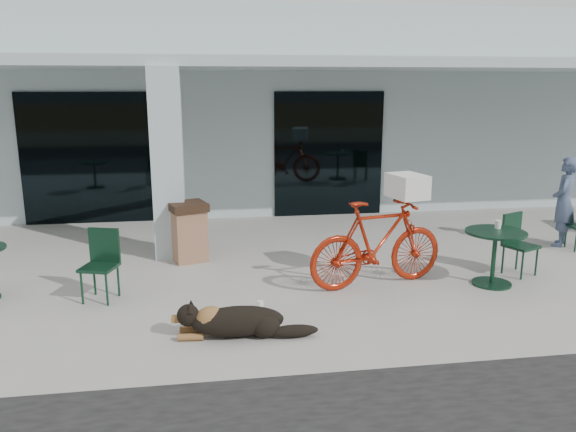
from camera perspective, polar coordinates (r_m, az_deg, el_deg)
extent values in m
plane|color=#A3A19A|center=(7.61, -1.08, -8.65)|extent=(80.00, 80.00, 0.00)
cube|color=#ABBDC2|center=(15.55, -5.33, 10.97)|extent=(22.00, 7.00, 4.50)
cube|color=black|center=(12.29, -19.34, 5.51)|extent=(2.80, 0.06, 2.70)
cube|color=black|center=(12.38, 4.15, 6.27)|extent=(2.40, 0.06, 2.70)
cube|color=#ABBDC2|center=(9.41, -12.13, 5.12)|extent=(0.50, 0.50, 3.12)
cube|color=#ABBDC2|center=(10.66, -3.80, 15.18)|extent=(22.00, 2.80, 0.18)
imported|color=#A4220D|center=(8.10, 9.07, -2.76)|extent=(2.18, 1.03, 1.26)
cube|color=white|center=(8.15, 12.02, 2.99)|extent=(0.53, 0.65, 0.34)
cylinder|color=white|center=(7.36, -2.84, -9.01)|extent=(0.09, 0.09, 0.10)
imported|color=#435371|center=(11.13, 26.22, 1.32)|extent=(0.68, 0.70, 1.61)
cylinder|color=white|center=(8.68, 20.56, -0.80)|extent=(0.11, 0.11, 0.12)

